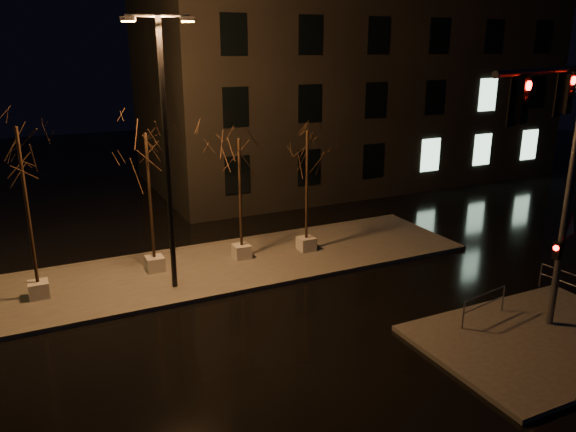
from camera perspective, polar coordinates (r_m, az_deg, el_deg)
ground at (r=16.75m, az=-3.03°, el=-12.89°), size 90.00×90.00×0.00m
median at (r=21.83m, az=-9.22°, el=-5.48°), size 22.00×5.00×0.15m
sidewalk_corner at (r=18.37m, az=24.31°, el=-11.39°), size 7.00×5.00×0.15m
building at (r=37.02m, az=6.24°, el=15.60°), size 25.00×12.00×15.00m
tree_1 at (r=19.69m, az=-25.46°, el=4.55°), size 1.80×1.80×5.94m
tree_2 at (r=20.79m, az=-14.09°, el=5.05°), size 1.80×1.80×5.36m
tree_3 at (r=21.60m, az=-4.95°, el=5.06°), size 1.80×1.80×4.94m
tree_4 at (r=22.39m, az=1.95°, el=5.89°), size 1.80×1.80×5.11m
traffic_signal_mast at (r=16.58m, az=25.62°, el=4.40°), size 6.01×2.07×7.69m
streetlight_main at (r=18.96m, az=-12.33°, el=7.69°), size 2.22×0.98×9.10m
guard_rail_a at (r=18.53m, az=19.32°, el=-8.28°), size 2.03×0.40×0.89m
guard_rail_b at (r=21.23m, az=26.37°, el=-5.89°), size 0.26×1.88×0.89m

